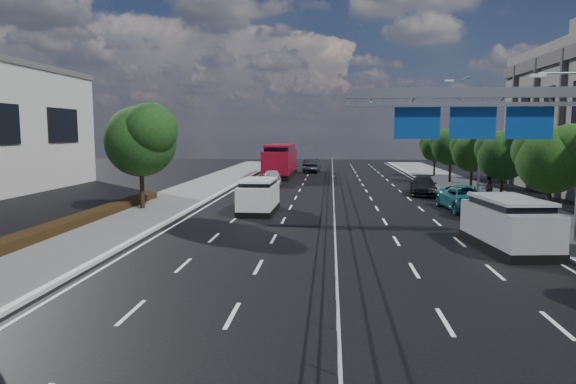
{
  "coord_description": "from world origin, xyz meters",
  "views": [
    {
      "loc": [
        -0.2,
        -13.12,
        4.9
      ],
      "look_at": [
        -1.98,
        8.19,
        2.4
      ],
      "focal_mm": 32.0,
      "sensor_mm": 36.0,
      "label": 1
    }
  ],
  "objects_px": {
    "overhead_gantry": "(491,116)",
    "near_car_dark": "(312,165)",
    "near_car_silver": "(272,177)",
    "silver_minivan": "(509,224)",
    "parked_car_dark": "(423,186)",
    "pedestrian_b": "(488,189)",
    "parked_car_teal": "(467,199)",
    "white_minivan": "(259,196)",
    "red_bus": "(280,160)"
  },
  "relations": [
    {
      "from": "white_minivan",
      "to": "near_car_dark",
      "type": "xyz_separation_m",
      "value": [
        2.06,
        32.2,
        -0.18
      ]
    },
    {
      "from": "pedestrian_b",
      "to": "parked_car_dark",
      "type": "bearing_deg",
      "value": -44.41
    },
    {
      "from": "overhead_gantry",
      "to": "red_bus",
      "type": "distance_m",
      "value": 36.08
    },
    {
      "from": "white_minivan",
      "to": "near_car_dark",
      "type": "relative_size",
      "value": 0.95
    },
    {
      "from": "red_bus",
      "to": "near_car_dark",
      "type": "distance_m",
      "value": 7.18
    },
    {
      "from": "white_minivan",
      "to": "silver_minivan",
      "type": "height_order",
      "value": "silver_minivan"
    },
    {
      "from": "overhead_gantry",
      "to": "parked_car_dark",
      "type": "xyz_separation_m",
      "value": [
        0.35,
        17.7,
        -4.9
      ]
    },
    {
      "from": "silver_minivan",
      "to": "white_minivan",
      "type": "bearing_deg",
      "value": 136.19
    },
    {
      "from": "near_car_silver",
      "to": "near_car_dark",
      "type": "height_order",
      "value": "near_car_dark"
    },
    {
      "from": "near_car_silver",
      "to": "parked_car_dark",
      "type": "distance_m",
      "value": 14.51
    },
    {
      "from": "near_car_silver",
      "to": "silver_minivan",
      "type": "xyz_separation_m",
      "value": [
        12.98,
        -25.81,
        0.35
      ]
    },
    {
      "from": "red_bus",
      "to": "silver_minivan",
      "type": "xyz_separation_m",
      "value": [
        13.07,
        -34.89,
        -0.77
      ]
    },
    {
      "from": "white_minivan",
      "to": "red_bus",
      "type": "distance_m",
      "value": 25.93
    },
    {
      "from": "overhead_gantry",
      "to": "white_minivan",
      "type": "bearing_deg",
      "value": 145.66
    },
    {
      "from": "red_bus",
      "to": "parked_car_teal",
      "type": "relative_size",
      "value": 2.12
    },
    {
      "from": "near_car_silver",
      "to": "near_car_dark",
      "type": "relative_size",
      "value": 0.85
    },
    {
      "from": "near_car_dark",
      "to": "pedestrian_b",
      "type": "distance_m",
      "value": 30.54
    },
    {
      "from": "pedestrian_b",
      "to": "white_minivan",
      "type": "bearing_deg",
      "value": 30.67
    },
    {
      "from": "near_car_dark",
      "to": "parked_car_dark",
      "type": "bearing_deg",
      "value": 116.78
    },
    {
      "from": "overhead_gantry",
      "to": "pedestrian_b",
      "type": "xyz_separation_m",
      "value": [
        3.7,
        12.29,
        -4.56
      ]
    },
    {
      "from": "parked_car_teal",
      "to": "pedestrian_b",
      "type": "height_order",
      "value": "pedestrian_b"
    },
    {
      "from": "white_minivan",
      "to": "near_car_silver",
      "type": "xyz_separation_m",
      "value": [
        -1.12,
        16.81,
        -0.28
      ]
    },
    {
      "from": "silver_minivan",
      "to": "parked_car_teal",
      "type": "height_order",
      "value": "silver_minivan"
    },
    {
      "from": "near_car_dark",
      "to": "parked_car_teal",
      "type": "height_order",
      "value": "near_car_dark"
    },
    {
      "from": "silver_minivan",
      "to": "parked_car_dark",
      "type": "distance_m",
      "value": 18.97
    },
    {
      "from": "overhead_gantry",
      "to": "near_car_dark",
      "type": "relative_size",
      "value": 2.03
    },
    {
      "from": "overhead_gantry",
      "to": "white_minivan",
      "type": "relative_size",
      "value": 2.14
    },
    {
      "from": "parked_car_dark",
      "to": "pedestrian_b",
      "type": "height_order",
      "value": "pedestrian_b"
    },
    {
      "from": "parked_car_teal",
      "to": "parked_car_dark",
      "type": "height_order",
      "value": "parked_car_teal"
    },
    {
      "from": "red_bus",
      "to": "parked_car_dark",
      "type": "relative_size",
      "value": 2.43
    },
    {
      "from": "near_car_silver",
      "to": "parked_car_teal",
      "type": "bearing_deg",
      "value": 125.39
    },
    {
      "from": "near_car_dark",
      "to": "white_minivan",
      "type": "bearing_deg",
      "value": 89.75
    },
    {
      "from": "red_bus",
      "to": "parked_car_dark",
      "type": "xyz_separation_m",
      "value": [
        12.88,
        -15.93,
        -1.14
      ]
    },
    {
      "from": "silver_minivan",
      "to": "parked_car_teal",
      "type": "xyz_separation_m",
      "value": [
        1.02,
        10.65,
        -0.3
      ]
    },
    {
      "from": "near_car_dark",
      "to": "silver_minivan",
      "type": "relative_size",
      "value": 0.92
    },
    {
      "from": "near_car_silver",
      "to": "parked_car_dark",
      "type": "bearing_deg",
      "value": 144.5
    },
    {
      "from": "near_car_silver",
      "to": "parked_car_teal",
      "type": "relative_size",
      "value": 0.76
    },
    {
      "from": "overhead_gantry",
      "to": "parked_car_teal",
      "type": "xyz_separation_m",
      "value": [
        1.56,
        9.38,
        -4.83
      ]
    },
    {
      "from": "red_bus",
      "to": "near_car_silver",
      "type": "distance_m",
      "value": 9.15
    },
    {
      "from": "overhead_gantry",
      "to": "parked_car_teal",
      "type": "bearing_deg",
      "value": 80.56
    },
    {
      "from": "parked_car_teal",
      "to": "silver_minivan",
      "type": "bearing_deg",
      "value": -100.13
    },
    {
      "from": "red_bus",
      "to": "near_car_dark",
      "type": "relative_size",
      "value": 2.36
    },
    {
      "from": "near_car_dark",
      "to": "near_car_silver",
      "type": "bearing_deg",
      "value": 81.75
    },
    {
      "from": "near_car_silver",
      "to": "silver_minivan",
      "type": "height_order",
      "value": "silver_minivan"
    },
    {
      "from": "near_car_silver",
      "to": "parked_car_teal",
      "type": "height_order",
      "value": "parked_car_teal"
    },
    {
      "from": "near_car_silver",
      "to": "red_bus",
      "type": "bearing_deg",
      "value": -96.78
    },
    {
      "from": "silver_minivan",
      "to": "parked_car_teal",
      "type": "relative_size",
      "value": 0.98
    },
    {
      "from": "white_minivan",
      "to": "red_bus",
      "type": "bearing_deg",
      "value": 93.72
    },
    {
      "from": "silver_minivan",
      "to": "parked_car_dark",
      "type": "bearing_deg",
      "value": 83.96
    },
    {
      "from": "pedestrian_b",
      "to": "near_car_silver",
      "type": "bearing_deg",
      "value": -23.4
    }
  ]
}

